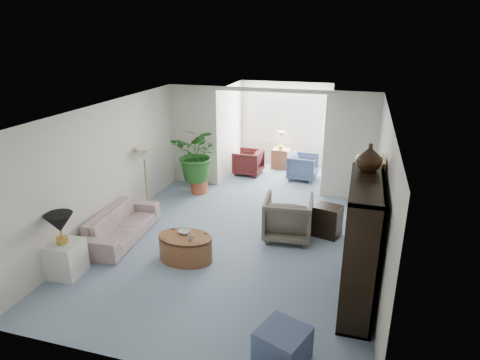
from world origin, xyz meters
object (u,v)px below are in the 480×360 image
(floor_lamp, at_px, (143,154))
(coffee_table, at_px, (186,248))
(framed_picture, at_px, (383,173))
(coffee_bowl, at_px, (185,232))
(wingback_chair, at_px, (288,218))
(ottoman, at_px, (282,345))
(end_table, at_px, (65,259))
(coffee_cup, at_px, (191,237))
(sunroom_table, at_px, (280,159))
(side_table_dark, at_px, (327,221))
(cabinet_urn, at_px, (369,157))
(entertainment_cabinet, at_px, (361,244))
(sunroom_chair_maroon, at_px, (248,162))
(sofa, at_px, (121,225))
(table_lamp, at_px, (59,223))
(sunroom_chair_blue, at_px, (303,167))
(plant_pot, at_px, (199,186))

(floor_lamp, xyz_separation_m, coffee_table, (1.72, -1.83, -1.02))
(framed_picture, relative_size, coffee_bowl, 2.46)
(wingback_chair, bearing_deg, ottoman, 94.36)
(framed_picture, relative_size, floor_lamp, 1.39)
(coffee_table, xyz_separation_m, ottoman, (2.04, -1.83, -0.01))
(end_table, bearing_deg, coffee_bowl, 33.12)
(coffee_cup, bearing_deg, sunroom_table, 85.49)
(side_table_dark, bearing_deg, cabinet_urn, -67.84)
(coffee_table, height_order, entertainment_cabinet, entertainment_cabinet)
(sunroom_table, bearing_deg, sunroom_chair_maroon, -135.00)
(side_table_dark, bearing_deg, coffee_bowl, -146.66)
(coffee_bowl, bearing_deg, wingback_chair, 37.19)
(sofa, relative_size, sunroom_table, 3.42)
(end_table, distance_m, coffee_cup, 2.03)
(table_lamp, relative_size, sunroom_chair_maroon, 0.60)
(framed_picture, bearing_deg, sunroom_chair_blue, 112.67)
(end_table, distance_m, side_table_dark, 4.69)
(coffee_table, xyz_separation_m, coffee_bowl, (-0.05, 0.10, 0.25))
(entertainment_cabinet, relative_size, sunroom_chair_blue, 2.52)
(ottoman, xyz_separation_m, sunroom_table, (-1.45, 7.27, 0.06))
(framed_picture, xyz_separation_m, entertainment_cabinet, (-0.23, -0.90, -0.77))
(floor_lamp, distance_m, entertainment_cabinet, 5.07)
(coffee_table, bearing_deg, framed_picture, 9.79)
(coffee_table, bearing_deg, cabinet_urn, 2.57)
(side_table_dark, height_order, sunroom_chair_maroon, sunroom_chair_maroon)
(coffee_table, distance_m, sunroom_table, 5.47)
(side_table_dark, height_order, plant_pot, side_table_dark)
(ottoman, bearing_deg, table_lamp, 166.86)
(ottoman, bearing_deg, side_table_dark, 86.58)
(coffee_table, bearing_deg, sunroom_chair_blue, 74.08)
(end_table, height_order, coffee_cup, end_table)
(coffee_cup, relative_size, side_table_dark, 0.18)
(ottoman, bearing_deg, floor_lamp, 135.72)
(table_lamp, relative_size, entertainment_cabinet, 0.24)
(table_lamp, bearing_deg, sunroom_chair_maroon, 74.98)
(end_table, relative_size, wingback_chair, 0.63)
(side_table_dark, relative_size, sunroom_chair_maroon, 0.82)
(coffee_table, xyz_separation_m, plant_pot, (-0.95, 3.01, -0.07))
(ottoman, bearing_deg, coffee_bowl, 137.21)
(coffee_bowl, bearing_deg, table_lamp, -146.88)
(sunroom_chair_blue, bearing_deg, coffee_cup, 169.38)
(table_lamp, bearing_deg, cabinet_urn, 13.56)
(table_lamp, bearing_deg, coffee_table, 29.84)
(coffee_bowl, bearing_deg, coffee_table, -63.43)
(floor_lamp, relative_size, side_table_dark, 0.59)
(end_table, distance_m, coffee_table, 1.94)
(floor_lamp, relative_size, cabinet_urn, 0.93)
(floor_lamp, bearing_deg, entertainment_cabinet, -25.77)
(floor_lamp, relative_size, plant_pot, 0.90)
(framed_picture, height_order, side_table_dark, framed_picture)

